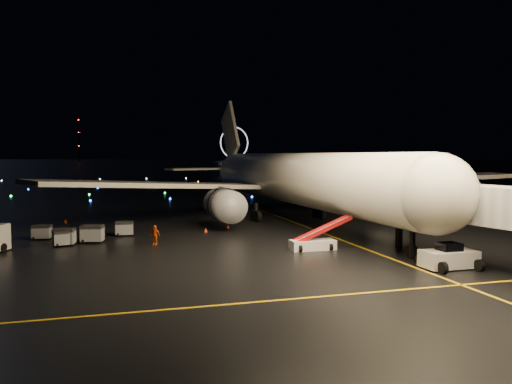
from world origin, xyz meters
TOP-DOWN VIEW (x-y plane):
  - ground at (0.00, 300.00)m, footprint 2000.00×2000.00m
  - lane_centre at (12.00, 15.00)m, footprint 0.25×80.00m
  - lane_cross at (-5.00, -10.00)m, footprint 60.00×0.25m
  - airliner at (12.07, 27.56)m, footprint 70.55×67.40m
  - pushback_tug at (14.44, -5.39)m, footprint 4.27×2.25m
  - belt_loader at (7.04, 4.66)m, footprint 6.25×1.83m
  - crew_c at (-7.01, 11.47)m, footprint 1.17×1.10m
  - safety_cone_0 at (2.44, 20.44)m, footprint 0.44×0.44m
  - safety_cone_1 at (3.71, 27.47)m, footprint 0.52×0.52m
  - safety_cone_2 at (-0.75, 18.02)m, footprint 0.44×0.44m
  - safety_cone_3 at (-17.08, 30.88)m, footprint 0.56×0.56m
  - ferris_wheel at (170.00, 720.00)m, footprint 49.33×16.80m
  - radio_mast at (-60.00, 740.00)m, footprint 1.80×1.80m
  - taxiway_lights at (0.00, 106.00)m, footprint 164.00×92.00m
  - baggage_cart_0 at (-9.82, 17.97)m, footprint 1.95×1.43m
  - baggage_cart_1 at (-13.04, 14.26)m, footprint 2.37×1.89m
  - baggage_cart_2 at (-15.77, 13.16)m, footprint 2.08×1.72m
  - baggage_cart_3 at (-15.64, 13.54)m, footprint 2.21×1.76m
  - baggage_cart_4 at (-18.25, 17.79)m, footprint 1.99×1.55m

SIDE VIEW (x-z plane):
  - ground at x=0.00m, z-range 0.00..0.00m
  - lane_centre at x=12.00m, z-range 0.00..0.02m
  - lane_cross at x=-5.00m, z-range 0.00..0.02m
  - taxiway_lights at x=0.00m, z-range 0.00..0.36m
  - safety_cone_0 at x=2.44m, z-range 0.00..0.45m
  - safety_cone_1 at x=3.71m, z-range 0.00..0.49m
  - safety_cone_2 at x=-0.75m, z-range 0.00..0.50m
  - safety_cone_3 at x=-17.08m, z-range 0.00..0.53m
  - baggage_cart_2 at x=-15.77m, z-range 0.00..1.52m
  - baggage_cart_4 at x=-18.25m, z-range 0.00..1.54m
  - baggage_cart_0 at x=-9.82m, z-range 0.00..1.59m
  - baggage_cart_3 at x=-15.64m, z-range 0.00..1.67m
  - baggage_cart_1 at x=-13.04m, z-range 0.00..1.79m
  - crew_c at x=-7.01m, z-range 0.00..1.94m
  - pushback_tug at x=14.44m, z-range 0.00..2.03m
  - belt_loader at x=7.04m, z-range 0.00..3.01m
  - airliner at x=12.07m, z-range 0.00..18.98m
  - ferris_wheel at x=170.00m, z-range 0.00..52.00m
  - radio_mast at x=-60.00m, z-range 0.00..64.00m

